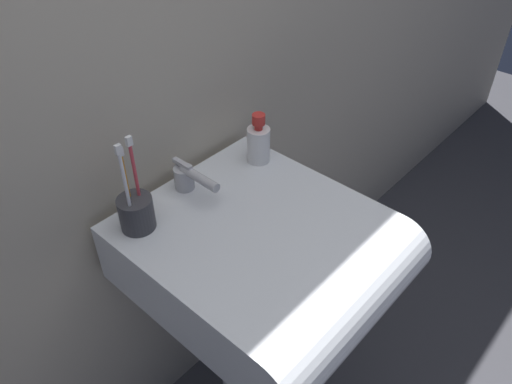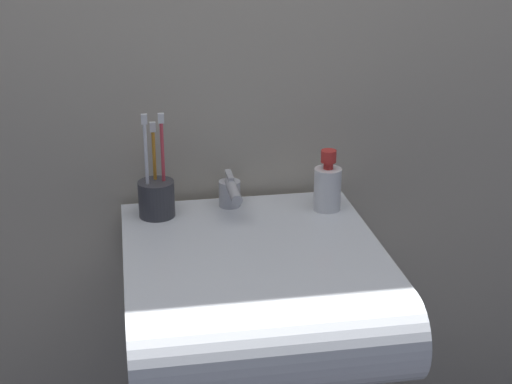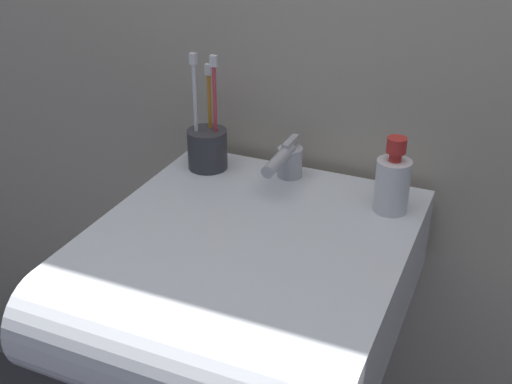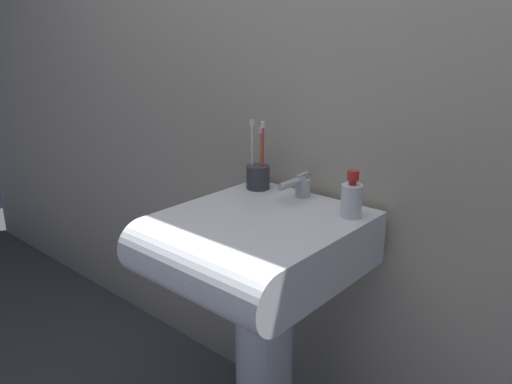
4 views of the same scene
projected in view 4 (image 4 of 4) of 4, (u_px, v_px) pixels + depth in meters
The scene contains 6 objects.
wall_back at pixel (329, 68), 1.46m from camera, with size 5.00×0.05×2.40m, color #B7AD99.
sink_pedestal at pixel (264, 364), 1.52m from camera, with size 0.17×0.17×0.67m, color white.
sink_basin at pixel (251, 247), 1.35m from camera, with size 0.49×0.56×0.15m.
faucet at pixel (300, 186), 1.49m from camera, with size 0.05×0.14×0.07m.
toothbrush_cup at pixel (258, 175), 1.58m from camera, with size 0.07×0.07×0.22m.
soap_bottle at pixel (352, 199), 1.34m from camera, with size 0.06×0.06×0.13m.
Camera 4 is at (0.82, -0.98, 1.31)m, focal length 35.00 mm.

